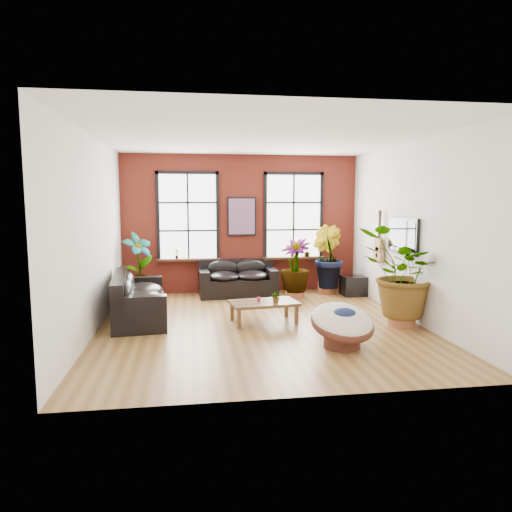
# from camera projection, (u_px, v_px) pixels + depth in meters

# --- Properties ---
(room) EXTENTS (6.04, 6.54, 3.54)m
(room) POSITION_uv_depth(u_px,v_px,m) (259.00, 233.00, 8.61)
(room) COLOR brown
(room) RESTS_ON ground
(sofa_back) EXTENTS (1.94, 1.01, 0.88)m
(sofa_back) POSITION_uv_depth(u_px,v_px,m) (238.00, 279.00, 11.39)
(sofa_back) COLOR black
(sofa_back) RESTS_ON ground
(sofa_left) EXTENTS (1.19, 2.39, 0.91)m
(sofa_left) POSITION_uv_depth(u_px,v_px,m) (136.00, 299.00, 9.02)
(sofa_left) COLOR black
(sofa_left) RESTS_ON ground
(coffee_table) EXTENTS (1.36, 0.89, 0.49)m
(coffee_table) POSITION_uv_depth(u_px,v_px,m) (264.00, 304.00, 8.82)
(coffee_table) COLOR #50361C
(coffee_table) RESTS_ON ground
(papasan_chair) EXTENTS (1.18, 1.19, 0.76)m
(papasan_chair) POSITION_uv_depth(u_px,v_px,m) (342.00, 323.00, 7.31)
(papasan_chair) COLOR #55291E
(papasan_chair) RESTS_ON ground
(poster) EXTENTS (0.74, 0.06, 0.98)m
(poster) POSITION_uv_depth(u_px,v_px,m) (242.00, 216.00, 11.57)
(poster) COLOR black
(poster) RESTS_ON room
(tv_wall_unit) EXTENTS (0.13, 1.86, 1.20)m
(tv_wall_unit) POSITION_uv_depth(u_px,v_px,m) (395.00, 240.00, 9.49)
(tv_wall_unit) COLOR black
(tv_wall_unit) RESTS_ON room
(media_box) EXTENTS (0.59, 0.49, 0.48)m
(media_box) POSITION_uv_depth(u_px,v_px,m) (354.00, 286.00, 11.35)
(media_box) COLOR black
(media_box) RESTS_ON ground
(pot_back_left) EXTENTS (0.65, 0.65, 0.39)m
(pot_back_left) POSITION_uv_depth(u_px,v_px,m) (141.00, 291.00, 10.95)
(pot_back_left) COLOR #974F31
(pot_back_left) RESTS_ON ground
(pot_back_right) EXTENTS (0.62, 0.62, 0.34)m
(pot_back_right) POSITION_uv_depth(u_px,v_px,m) (327.00, 286.00, 11.64)
(pot_back_right) COLOR #974F31
(pot_back_right) RESTS_ON ground
(pot_right_wall) EXTENTS (0.55, 0.55, 0.37)m
(pot_right_wall) POSITION_uv_depth(u_px,v_px,m) (402.00, 317.00, 8.58)
(pot_right_wall) COLOR #974F31
(pot_right_wall) RESTS_ON ground
(pot_mid) EXTENTS (0.56, 0.56, 0.36)m
(pot_mid) POSITION_uv_depth(u_px,v_px,m) (294.00, 290.00, 11.17)
(pot_mid) COLOR #974F31
(pot_mid) RESTS_ON ground
(floor_plant_back_left) EXTENTS (0.92, 0.90, 1.46)m
(floor_plant_back_left) POSITION_uv_depth(u_px,v_px,m) (139.00, 263.00, 10.84)
(floor_plant_back_left) COLOR #0F3A1A
(floor_plant_back_left) RESTS_ON ground
(floor_plant_back_right) EXTENTS (0.97, 1.07, 1.59)m
(floor_plant_back_right) POSITION_uv_depth(u_px,v_px,m) (327.00, 256.00, 11.54)
(floor_plant_back_right) COLOR #0F3A1A
(floor_plant_back_right) RESTS_ON ground
(floor_plant_right_wall) EXTENTS (1.91, 1.80, 1.70)m
(floor_plant_right_wall) POSITION_uv_depth(u_px,v_px,m) (402.00, 273.00, 8.48)
(floor_plant_right_wall) COLOR #0F3A1A
(floor_plant_right_wall) RESTS_ON ground
(floor_plant_mid) EXTENTS (1.02, 1.02, 1.29)m
(floor_plant_mid) POSITION_uv_depth(u_px,v_px,m) (295.00, 265.00, 11.08)
(floor_plant_mid) COLOR #0F3A1A
(floor_plant_mid) RESTS_ON ground
(table_plant) EXTENTS (0.25, 0.23, 0.24)m
(table_plant) POSITION_uv_depth(u_px,v_px,m) (276.00, 296.00, 8.73)
(table_plant) COLOR #0F3A1A
(table_plant) RESTS_ON coffee_table
(sill_plant_left) EXTENTS (0.17, 0.17, 0.27)m
(sill_plant_left) POSITION_uv_depth(u_px,v_px,m) (177.00, 253.00, 11.40)
(sill_plant_left) COLOR #0F3A1A
(sill_plant_left) RESTS_ON room
(sill_plant_right) EXTENTS (0.19, 0.19, 0.27)m
(sill_plant_right) POSITION_uv_depth(u_px,v_px,m) (307.00, 251.00, 11.87)
(sill_plant_right) COLOR #0F3A1A
(sill_plant_right) RESTS_ON room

